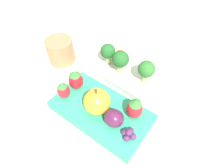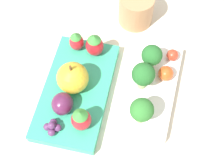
# 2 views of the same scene
# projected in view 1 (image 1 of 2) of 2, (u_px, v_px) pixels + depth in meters

# --- Properties ---
(ground_plane) EXTENTS (4.00, 4.00, 0.00)m
(ground_plane) POSITION_uv_depth(u_px,v_px,m) (114.00, 92.00, 0.49)
(ground_plane) COLOR beige
(bento_box_savoury) EXTENTS (0.21, 0.13, 0.02)m
(bento_box_savoury) POSITION_uv_depth(u_px,v_px,m) (121.00, 71.00, 0.52)
(bento_box_savoury) COLOR white
(bento_box_savoury) RESTS_ON ground_plane
(bento_box_fruit) EXTENTS (0.23, 0.14, 0.02)m
(bento_box_fruit) POSITION_uv_depth(u_px,v_px,m) (101.00, 111.00, 0.44)
(bento_box_fruit) COLOR #33A87F
(bento_box_fruit) RESTS_ON ground_plane
(broccoli_floret_0) EXTENTS (0.04, 0.04, 0.06)m
(broccoli_floret_0) POSITION_uv_depth(u_px,v_px,m) (121.00, 60.00, 0.47)
(broccoli_floret_0) COLOR #93B770
(broccoli_floret_0) RESTS_ON bento_box_savoury
(broccoli_floret_1) EXTENTS (0.04, 0.04, 0.06)m
(broccoli_floret_1) POSITION_uv_depth(u_px,v_px,m) (108.00, 52.00, 0.49)
(broccoli_floret_1) COLOR #93B770
(broccoli_floret_1) RESTS_ON bento_box_savoury
(broccoli_floret_2) EXTENTS (0.04, 0.04, 0.06)m
(broccoli_floret_2) POSITION_uv_depth(u_px,v_px,m) (146.00, 70.00, 0.45)
(broccoli_floret_2) COLOR #93B770
(broccoli_floret_2) RESTS_ON bento_box_savoury
(cherry_tomato_0) EXTENTS (0.03, 0.03, 0.03)m
(cherry_tomato_0) POSITION_uv_depth(u_px,v_px,m) (120.00, 55.00, 0.52)
(cherry_tomato_0) COLOR #DB4C1E
(cherry_tomato_0) RESTS_ON bento_box_savoury
(cherry_tomato_1) EXTENTS (0.02, 0.02, 0.02)m
(cherry_tomato_1) POSITION_uv_depth(u_px,v_px,m) (109.00, 48.00, 0.54)
(cherry_tomato_1) COLOR red
(cherry_tomato_1) RESTS_ON bento_box_savoury
(apple) EXTENTS (0.06, 0.06, 0.07)m
(apple) POSITION_uv_depth(u_px,v_px,m) (96.00, 101.00, 0.41)
(apple) COLOR gold
(apple) RESTS_ON bento_box_fruit
(strawberry_0) EXTENTS (0.03, 0.03, 0.05)m
(strawberry_0) POSITION_uv_depth(u_px,v_px,m) (76.00, 80.00, 0.45)
(strawberry_0) COLOR red
(strawberry_0) RESTS_ON bento_box_fruit
(strawberry_1) EXTENTS (0.03, 0.03, 0.04)m
(strawberry_1) POSITION_uv_depth(u_px,v_px,m) (63.00, 90.00, 0.44)
(strawberry_1) COLOR red
(strawberry_1) RESTS_ON bento_box_fruit
(strawberry_2) EXTENTS (0.03, 0.03, 0.05)m
(strawberry_2) POSITION_uv_depth(u_px,v_px,m) (135.00, 108.00, 0.40)
(strawberry_2) COLOR red
(strawberry_2) RESTS_ON bento_box_fruit
(plum) EXTENTS (0.04, 0.04, 0.04)m
(plum) POSITION_uv_depth(u_px,v_px,m) (114.00, 118.00, 0.39)
(plum) COLOR #511E42
(plum) RESTS_ON bento_box_fruit
(grape_cluster) EXTENTS (0.03, 0.03, 0.02)m
(grape_cluster) POSITION_uv_depth(u_px,v_px,m) (129.00, 134.00, 0.38)
(grape_cluster) COLOR #562D5B
(grape_cluster) RESTS_ON bento_box_fruit
(drinking_cup) EXTENTS (0.07, 0.07, 0.07)m
(drinking_cup) POSITION_uv_depth(u_px,v_px,m) (60.00, 51.00, 0.54)
(drinking_cup) COLOR tan
(drinking_cup) RESTS_ON ground_plane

